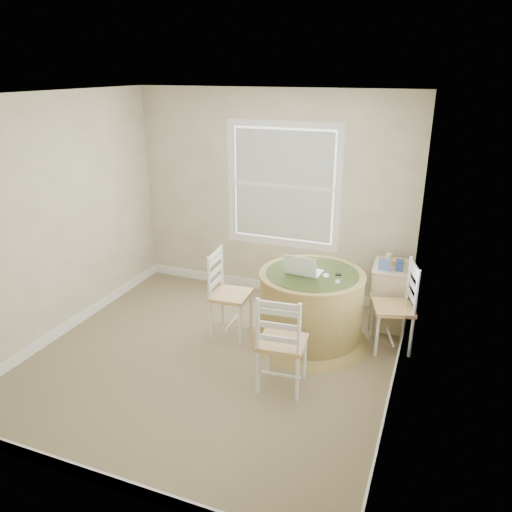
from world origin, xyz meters
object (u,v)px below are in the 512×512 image
at_px(chair_right, 393,307).
at_px(corner_chest, 389,295).
at_px(laptop, 303,270).
at_px(chair_near, 282,342).
at_px(round_table, 311,304).
at_px(chair_left, 231,295).

bearing_deg(chair_right, corner_chest, 173.65).
bearing_deg(laptop, chair_near, 98.08).
distance_m(chair_near, laptop, 0.95).
distance_m(round_table, chair_right, 0.85).
xyz_separation_m(chair_near, corner_chest, (0.76, 1.62, -0.11)).
distance_m(chair_near, corner_chest, 1.79).
relative_size(round_table, chair_left, 1.36).
xyz_separation_m(chair_left, laptop, (0.78, 0.12, 0.36)).
height_order(round_table, laptop, laptop).
xyz_separation_m(round_table, chair_near, (-0.02, -0.92, 0.04)).
height_order(round_table, chair_right, chair_right).
bearing_deg(chair_right, chair_near, -54.98).
xyz_separation_m(chair_left, chair_near, (0.85, -0.75, 0.00)).
bearing_deg(corner_chest, chair_near, -118.50).
relative_size(chair_near, corner_chest, 1.30).
relative_size(laptop, corner_chest, 0.50).
bearing_deg(laptop, chair_right, -163.00).
relative_size(chair_right, corner_chest, 1.30).
height_order(chair_left, chair_right, same).
relative_size(chair_near, chair_right, 1.00).
distance_m(laptop, corner_chest, 1.20).
relative_size(chair_left, corner_chest, 1.30).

